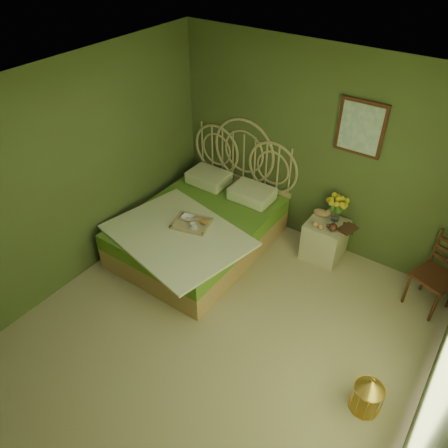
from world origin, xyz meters
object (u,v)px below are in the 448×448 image
Objects in this scene: nightstand at (326,234)px; bed at (201,226)px; chair at (439,268)px; birdcage at (368,395)px.

bed is at bearing -152.09° from nightstand.
nightstand reaches higher than chair.
bed reaches higher than birdcage.
bed is 1.63m from nightstand.
nightstand is at bearing 27.91° from bed.
chair reaches higher than birdcage.
bed is 2.54× the size of chair.
nightstand is 2.29× the size of birdcage.
birdcage is (2.68, -1.02, -0.11)m from bed.
bed is 2.46× the size of nightstand.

